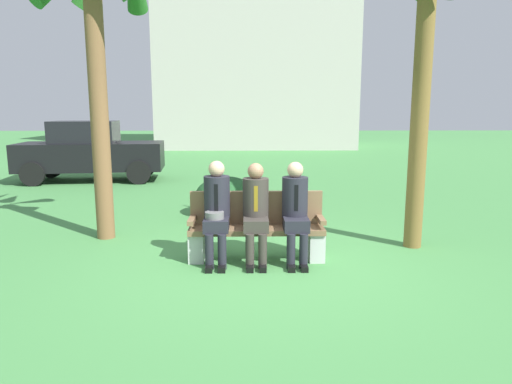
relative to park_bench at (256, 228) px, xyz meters
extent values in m
plane|color=#468A46|center=(0.14, -0.35, -0.42)|extent=(80.00, 80.00, 0.00)
cube|color=brown|center=(0.00, -0.06, 0.00)|extent=(1.78, 0.44, 0.07)
cube|color=brown|center=(0.00, 0.13, 0.26)|extent=(1.78, 0.06, 0.45)
cube|color=brown|center=(-0.85, -0.06, 0.13)|extent=(0.08, 0.44, 0.06)
cube|color=brown|center=(0.85, -0.06, 0.13)|extent=(0.08, 0.44, 0.06)
cube|color=silver|center=(-0.79, -0.06, -0.23)|extent=(0.20, 0.37, 0.38)
cube|color=silver|center=(0.79, -0.06, -0.23)|extent=(0.20, 0.37, 0.38)
cube|color=#23232D|center=(-0.52, -0.23, 0.11)|extent=(0.32, 0.38, 0.16)
cylinder|color=#23232D|center=(-0.60, -0.42, -0.19)|extent=(0.11, 0.11, 0.45)
cylinder|color=#23232D|center=(-0.44, -0.42, -0.19)|extent=(0.11, 0.11, 0.45)
cube|color=black|center=(-0.60, -0.48, -0.38)|extent=(0.09, 0.22, 0.07)
cube|color=black|center=(-0.44, -0.48, -0.38)|extent=(0.09, 0.22, 0.07)
cylinder|color=#23232D|center=(-0.52, -0.04, 0.44)|extent=(0.34, 0.34, 0.55)
cube|color=black|center=(-0.52, -0.20, 0.46)|extent=(0.05, 0.01, 0.35)
sphere|color=tan|center=(-0.52, -0.04, 0.81)|extent=(0.21, 0.21, 0.21)
cylinder|color=slate|center=(-0.54, -0.24, 0.24)|extent=(0.24, 0.24, 0.09)
cube|color=#38332D|center=(-0.01, -0.23, 0.11)|extent=(0.32, 0.38, 0.16)
cylinder|color=#38332D|center=(-0.09, -0.42, -0.19)|extent=(0.11, 0.11, 0.45)
cylinder|color=#38332D|center=(0.07, -0.42, -0.19)|extent=(0.11, 0.11, 0.45)
cube|color=black|center=(-0.09, -0.48, -0.38)|extent=(0.09, 0.22, 0.07)
cube|color=black|center=(0.07, -0.48, -0.38)|extent=(0.09, 0.22, 0.07)
cylinder|color=#38332D|center=(-0.01, -0.04, 0.42)|extent=(0.34, 0.34, 0.52)
cube|color=olive|center=(-0.01, -0.20, 0.44)|extent=(0.05, 0.01, 0.33)
sphere|color=#9E7556|center=(-0.01, -0.04, 0.78)|extent=(0.21, 0.21, 0.21)
cube|color=#23232D|center=(0.50, -0.23, 0.11)|extent=(0.32, 0.38, 0.16)
cylinder|color=#23232D|center=(0.42, -0.42, -0.19)|extent=(0.11, 0.11, 0.45)
cylinder|color=#23232D|center=(0.58, -0.42, -0.19)|extent=(0.11, 0.11, 0.45)
cube|color=black|center=(0.42, -0.48, -0.38)|extent=(0.09, 0.22, 0.07)
cube|color=black|center=(0.58, -0.48, -0.38)|extent=(0.09, 0.22, 0.07)
cylinder|color=#23232D|center=(0.50, -0.04, 0.43)|extent=(0.34, 0.34, 0.53)
cube|color=black|center=(0.50, -0.20, 0.45)|extent=(0.05, 0.01, 0.34)
sphere|color=tan|center=(0.50, -0.04, 0.79)|extent=(0.21, 0.21, 0.21)
cylinder|color=brown|center=(-2.34, 1.08, 1.41)|extent=(0.27, 0.27, 3.65)
cylinder|color=brown|center=(2.30, 0.52, 1.43)|extent=(0.25, 0.25, 3.70)
ellipsoid|color=#215227|center=(-0.52, 2.65, -0.05)|extent=(1.18, 1.08, 0.74)
cube|color=black|center=(-4.48, 7.05, 0.28)|extent=(4.04, 1.95, 0.76)
cube|color=black|center=(-4.63, 7.04, 0.96)|extent=(1.83, 1.53, 0.60)
cylinder|color=black|center=(-3.20, 7.97, -0.10)|extent=(0.65, 0.20, 0.64)
cylinder|color=black|center=(-3.04, 6.42, -0.10)|extent=(0.65, 0.20, 0.64)
cylinder|color=black|center=(-5.92, 7.69, -0.10)|extent=(0.65, 0.20, 0.64)
cylinder|color=black|center=(-5.76, 6.14, -0.10)|extent=(0.65, 0.20, 0.64)
cube|color=#B8B3AA|center=(0.35, 20.00, 6.55)|extent=(10.11, 6.20, 13.94)
camera|label=1|loc=(-0.12, -6.00, 1.56)|focal=32.51mm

